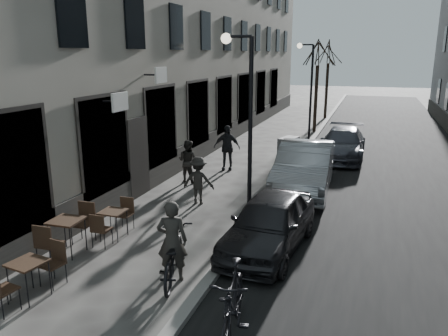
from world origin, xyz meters
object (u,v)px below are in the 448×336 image
Objects in this scene: bistro_set_c at (113,221)px; bicycle at (173,256)px; pedestrian_mid at (198,181)px; car_mid at (304,167)px; tree_far at (329,52)px; car_near at (269,223)px; pedestrian_far at (227,148)px; tree_near at (318,52)px; pedestrian_near at (188,161)px; streetlamp_near at (244,107)px; moped at (233,304)px; bistro_set_b at (67,233)px; streetlamp_far at (308,81)px; utility_cabinet at (288,155)px; bistro_set_a at (29,276)px; car_far at (343,144)px.

bicycle is at bearing -32.62° from bistro_set_c.
car_mid reaches higher than pedestrian_mid.
car_near is (1.10, -22.84, -3.99)m from tree_far.
tree_near is at bearing 68.86° from pedestrian_far.
pedestrian_near is at bearing -103.84° from tree_near.
moped is at bearing -75.59° from streetlamp_near.
moped is at bearing 124.34° from bicycle.
bistro_set_b is 8.07m from car_mid.
car_near is (2.83, -2.53, -0.08)m from pedestrian_mid.
tree_far is 25.23m from bicycle.
moped is (4.30, -8.16, -0.15)m from pedestrian_near.
pedestrian_mid reaches higher than bistro_set_b.
pedestrian_mid is 3.80m from car_near.
streetlamp_far is 2.97× the size of bistro_set_b.
car_mid is at bearing 54.17° from bistro_set_b.
streetlamp_far is at bearing 108.92° from utility_cabinet.
car_mid is 8.46m from moped.
streetlamp_far is 2.54× the size of bicycle.
car_mid is at bearing -49.86° from utility_cabinet.
tree_near is at bearing -105.29° from pedestrian_mid.
tree_far is 1.45× the size of car_near.
bistro_set_c is at bearing -127.75° from car_mid.
streetlamp_near is 3.01m from pedestrian_mid.
bistro_set_a is (-2.68, -17.42, -2.70)m from streetlamp_far.
pedestrian_mid is 0.83× the size of pedestrian_far.
car_far is at bearing 64.80° from bistro_set_c.
tree_far reaches higher than bicycle.
bistro_set_a is 0.40× the size of car_near.
bistro_set_b is 1.14× the size of pedestrian_mid.
streetlamp_far is at bearing 99.70° from car_near.
tree_far is 3.65× the size of bistro_set_a.
bicycle is 7.19m from car_mid.
pedestrian_far is at bearing -106.71° from streetlamp_far.
tree_far is at bearing -103.27° from pedestrian_mid.
streetlamp_near is 1.29× the size of car_near.
tree_near is 10.99m from pedestrian_far.
pedestrian_mid is (1.02, 6.12, 0.29)m from bistro_set_a.
streetlamp_far is at bearing -98.76° from pedestrian_near.
pedestrian_mid is at bearing 157.28° from streetlamp_near.
car_mid is (3.38, -1.80, -0.09)m from pedestrian_far.
tree_far is 1.15× the size of car_mid.
tree_near is 10.43m from utility_cabinet.
car_far is (4.88, 10.85, 0.23)m from bistro_set_c.
bistro_set_a reaches higher than bistro_set_c.
car_mid is (1.18, -17.89, -3.84)m from tree_far.
pedestrian_near is 7.56m from car_far.
tree_far is 2.84× the size of bicycle.
streetlamp_far is 14.11m from car_near.
bistro_set_c is 0.37× the size of car_near.
tree_far is at bearing -90.44° from pedestrian_near.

